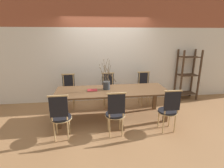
# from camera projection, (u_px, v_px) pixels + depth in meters

# --- Properties ---
(ground_plane) EXTENTS (16.00, 16.00, 0.00)m
(ground_plane) POSITION_uv_depth(u_px,v_px,m) (112.00, 117.00, 4.38)
(ground_plane) COLOR #9E7047
(wall_rear) EXTENTS (12.00, 0.06, 3.20)m
(wall_rear) POSITION_uv_depth(u_px,v_px,m) (106.00, 49.00, 5.19)
(wall_rear) COLOR silver
(wall_rear) RESTS_ON ground_plane
(dining_table) EXTENTS (2.68, 0.93, 0.72)m
(dining_table) POSITION_uv_depth(u_px,v_px,m) (112.00, 93.00, 4.21)
(dining_table) COLOR brown
(dining_table) RESTS_ON ground_plane
(chair_near_leftend) EXTENTS (0.42, 0.42, 0.96)m
(chair_near_leftend) POSITION_uv_depth(u_px,v_px,m) (61.00, 115.00, 3.36)
(chair_near_leftend) COLOR black
(chair_near_leftend) RESTS_ON ground_plane
(chair_near_left) EXTENTS (0.42, 0.42, 0.96)m
(chair_near_left) POSITION_uv_depth(u_px,v_px,m) (115.00, 112.00, 3.50)
(chair_near_left) COLOR black
(chair_near_left) RESTS_ON ground_plane
(chair_near_center) EXTENTS (0.42, 0.42, 0.96)m
(chair_near_center) POSITION_uv_depth(u_px,v_px,m) (169.00, 109.00, 3.64)
(chair_near_center) COLOR black
(chair_near_center) RESTS_ON ground_plane
(chair_far_leftend) EXTENTS (0.42, 0.42, 0.96)m
(chair_far_leftend) POSITION_uv_depth(u_px,v_px,m) (69.00, 90.00, 4.85)
(chair_far_leftend) COLOR black
(chair_far_leftend) RESTS_ON ground_plane
(chair_far_left) EXTENTS (0.42, 0.42, 0.96)m
(chair_far_left) POSITION_uv_depth(u_px,v_px,m) (108.00, 89.00, 4.99)
(chair_far_left) COLOR black
(chair_far_left) RESTS_ON ground_plane
(chair_far_center) EXTENTS (0.42, 0.42, 0.96)m
(chair_far_center) POSITION_uv_depth(u_px,v_px,m) (144.00, 87.00, 5.12)
(chair_far_center) COLOR black
(chair_far_center) RESTS_ON ground_plane
(vase_centerpiece) EXTENTS (0.40, 0.38, 0.74)m
(vase_centerpiece) POSITION_uv_depth(u_px,v_px,m) (107.00, 85.00, 4.21)
(vase_centerpiece) COLOR #33383D
(vase_centerpiece) RESTS_ON dining_table
(book_stack) EXTENTS (0.23, 0.16, 0.02)m
(book_stack) POSITION_uv_depth(u_px,v_px,m) (92.00, 90.00, 4.14)
(book_stack) COLOR maroon
(book_stack) RESTS_ON dining_table
(shelving_rack) EXTENTS (0.62, 0.40, 1.56)m
(shelving_rack) POSITION_uv_depth(u_px,v_px,m) (187.00, 75.00, 5.47)
(shelving_rack) COLOR #422D1E
(shelving_rack) RESTS_ON ground_plane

